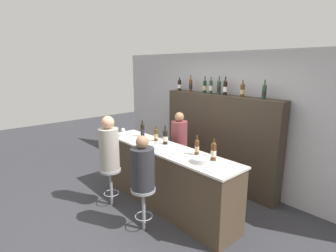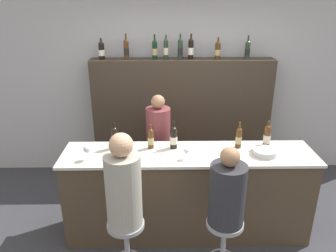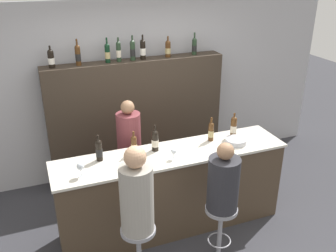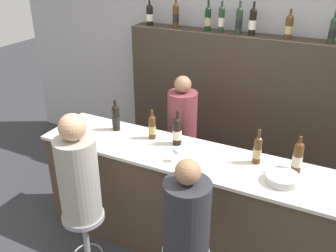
{
  "view_description": "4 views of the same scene",
  "coord_description": "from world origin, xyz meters",
  "views": [
    {
      "loc": [
        3.07,
        -2.38,
        2.35
      ],
      "look_at": [
        0.06,
        0.29,
        1.41
      ],
      "focal_mm": 28.0,
      "sensor_mm": 36.0,
      "label": 1
    },
    {
      "loc": [
        -0.28,
        -2.88,
        2.62
      ],
      "look_at": [
        -0.23,
        0.23,
        1.38
      ],
      "focal_mm": 35.0,
      "sensor_mm": 36.0,
      "label": 2
    },
    {
      "loc": [
        -1.42,
        -3.24,
        3.07
      ],
      "look_at": [
        -0.08,
        0.2,
        1.42
      ],
      "focal_mm": 40.0,
      "sensor_mm": 36.0,
      "label": 3
    },
    {
      "loc": [
        1.09,
        -2.27,
        2.65
      ],
      "look_at": [
        -0.16,
        0.24,
        1.29
      ],
      "focal_mm": 40.0,
      "sensor_mm": 36.0,
      "label": 4
    }
  ],
  "objects": [
    {
      "name": "wine_bottle_backbar_5",
      "position": [
        0.11,
        1.66,
        1.94
      ],
      "size": [
        0.08,
        0.08,
        0.34
      ],
      "color": "black",
      "rests_on": "back_bar_cabinet"
    },
    {
      "name": "bar_stool_right",
      "position": [
        0.3,
        -0.39,
        0.51
      ],
      "size": [
        0.35,
        0.35,
        0.65
      ],
      "color": "gray",
      "rests_on": "ground_plane"
    },
    {
      "name": "wine_bottle_backbar_7",
      "position": [
        0.89,
        1.66,
        1.92
      ],
      "size": [
        0.07,
        0.07,
        0.32
      ],
      "color": "#233823",
      "rests_on": "back_bar_cabinet"
    },
    {
      "name": "wine_bottle_counter_3",
      "position": [
        0.56,
        0.42,
        1.16
      ],
      "size": [
        0.07,
        0.07,
        0.3
      ],
      "color": "#4C2D14",
      "rests_on": "bar_counter"
    },
    {
      "name": "wine_bottle_backbar_2",
      "position": [
        -0.38,
        1.66,
        1.93
      ],
      "size": [
        0.07,
        0.07,
        0.33
      ],
      "color": "black",
      "rests_on": "back_bar_cabinet"
    },
    {
      "name": "wine_bottle_counter_2",
      "position": [
        -0.16,
        0.42,
        1.16
      ],
      "size": [
        0.08,
        0.08,
        0.32
      ],
      "color": "black",
      "rests_on": "bar_counter"
    },
    {
      "name": "back_bar_cabinet",
      "position": [
        0.0,
        1.66,
        0.9
      ],
      "size": [
        2.57,
        0.28,
        1.8
      ],
      "color": "#382D23",
      "rests_on": "ground_plane"
    },
    {
      "name": "wine_bottle_counter_4",
      "position": [
        0.88,
        0.42,
        1.17
      ],
      "size": [
        0.08,
        0.08,
        0.32
      ],
      "color": "#4C2D14",
      "rests_on": "bar_counter"
    },
    {
      "name": "wine_bottle_backbar_3",
      "position": [
        -0.23,
        1.66,
        1.94
      ],
      "size": [
        0.07,
        0.07,
        0.33
      ],
      "color": "#233823",
      "rests_on": "back_bar_cabinet"
    },
    {
      "name": "wine_glass_0",
      "position": [
        -1.06,
        0.15,
        1.15
      ],
      "size": [
        0.08,
        0.08,
        0.16
      ],
      "color": "silver",
      "rests_on": "bar_counter"
    },
    {
      "name": "wall_back",
      "position": [
        0.0,
        1.89,
        1.3
      ],
      "size": [
        6.4,
        0.05,
        2.6
      ],
      "color": "#B2B2B7",
      "rests_on": "ground_plane"
    },
    {
      "name": "bar_stool_left",
      "position": [
        -0.63,
        -0.39,
        0.51
      ],
      "size": [
        0.35,
        0.35,
        0.65
      ],
      "color": "gray",
      "rests_on": "ground_plane"
    },
    {
      "name": "metal_bowl",
      "position": [
        0.81,
        0.23,
        1.06
      ],
      "size": [
        0.26,
        0.26,
        0.06
      ],
      "color": "#B7B7BC",
      "rests_on": "bar_counter"
    },
    {
      "name": "wine_bottle_backbar_4",
      "position": [
        -0.03,
        1.66,
        1.94
      ],
      "size": [
        0.07,
        0.07,
        0.34
      ],
      "color": "#233823",
      "rests_on": "back_bar_cabinet"
    },
    {
      "name": "wine_bottle_counter_1",
      "position": [
        -0.41,
        0.42,
        1.15
      ],
      "size": [
        0.07,
        0.07,
        0.28
      ],
      "color": "#4C2D14",
      "rests_on": "bar_counter"
    },
    {
      "name": "guest_seated_left",
      "position": [
        -0.63,
        -0.39,
        1.05
      ],
      "size": [
        0.32,
        0.32,
        0.9
      ],
      "color": "gray",
      "rests_on": "bar_stool_left"
    },
    {
      "name": "guest_seated_right",
      "position": [
        0.3,
        -0.39,
        0.98
      ],
      "size": [
        0.33,
        0.33,
        0.77
      ],
      "color": "#28282D",
      "rests_on": "bar_stool_right"
    },
    {
      "name": "ground_plane",
      "position": [
        0.0,
        0.0,
        0.0
      ],
      "size": [
        16.0,
        16.0,
        0.0
      ],
      "primitive_type": "plane",
      "color": "#333338"
    },
    {
      "name": "wine_glass_1",
      "position": [
        -0.04,
        0.15,
        1.12
      ],
      "size": [
        0.07,
        0.07,
        0.13
      ],
      "color": "silver",
      "rests_on": "bar_counter"
    },
    {
      "name": "wine_bottle_backbar_0",
      "position": [
        -1.11,
        1.66,
        1.92
      ],
      "size": [
        0.08,
        0.08,
        0.28
      ],
      "color": "black",
      "rests_on": "back_bar_cabinet"
    },
    {
      "name": "bar_counter",
      "position": [
        0.0,
        0.29,
        0.52
      ],
      "size": [
        2.74,
        0.62,
        1.03
      ],
      "color": "#473828",
      "rests_on": "ground_plane"
    },
    {
      "name": "wine_bottle_backbar_1",
      "position": [
        -0.77,
        1.66,
        1.94
      ],
      "size": [
        0.07,
        0.07,
        0.34
      ],
      "color": "#4C2D14",
      "rests_on": "back_bar_cabinet"
    },
    {
      "name": "wine_bottle_counter_0",
      "position": [
        -0.81,
        0.42,
        1.16
      ],
      "size": [
        0.07,
        0.07,
        0.31
      ],
      "color": "black",
      "rests_on": "bar_counter"
    },
    {
      "name": "wine_bottle_backbar_6",
      "position": [
        0.48,
        1.66,
        1.92
      ],
      "size": [
        0.08,
        0.08,
        0.29
      ],
      "color": "#4C2D14",
      "rests_on": "back_bar_cabinet"
    },
    {
      "name": "bartender",
      "position": [
        -0.34,
        0.92,
        0.69
      ],
      "size": [
        0.31,
        0.31,
        1.5
      ],
      "color": "brown",
      "rests_on": "ground_plane"
    }
  ]
}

